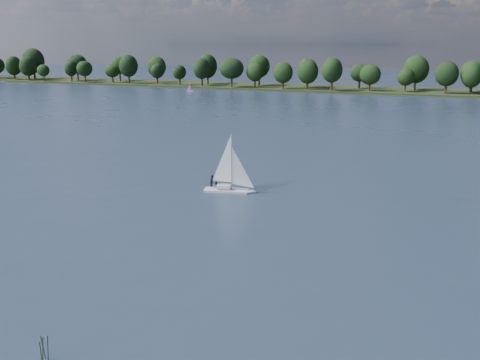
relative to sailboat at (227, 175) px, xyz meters
name	(u,v)px	position (x,y,z in m)	size (l,w,h in m)	color
ground	(298,124)	(-10.11, 65.34, -2.36)	(700.00, 700.00, 0.00)	#233342
far_shore	(374,90)	(-10.11, 177.34, -2.36)	(660.00, 40.00, 1.50)	black
sailboat	(227,175)	(0.00, 0.00, 0.00)	(6.64, 3.16, 8.43)	silver
dinghy_pink	(190,89)	(-82.17, 141.39, -1.38)	(2.71, 1.41, 4.13)	silver
pontoon	(2,82)	(-205.53, 155.31, -2.36)	(4.00, 2.00, 0.50)	slate
treeline	(344,72)	(-22.97, 174.12, 5.66)	(562.43, 74.26, 18.88)	black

